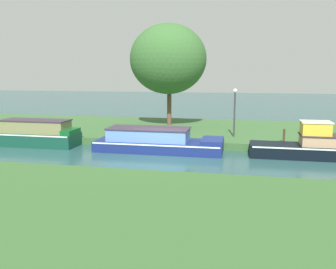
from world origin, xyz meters
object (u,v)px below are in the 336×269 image
lamp_post (235,107)px  mooring_post_far (284,136)px  forest_barge (31,134)px  navy_narrowboat (157,141)px  willow_tree_left (168,59)px

lamp_post → mooring_post_far: size_ratio=3.80×
forest_barge → navy_narrowboat: size_ratio=0.89×
willow_tree_left → lamp_post: (4.70, -3.63, -2.86)m
navy_narrowboat → lamp_post: (3.94, 2.92, 1.66)m
navy_narrowboat → lamp_post: lamp_post is taller
forest_barge → navy_narrowboat: 7.44m
navy_narrowboat → mooring_post_far: (6.61, 1.58, 0.26)m
mooring_post_far → willow_tree_left: bearing=146.0°
navy_narrowboat → forest_barge: bearing=180.0°
navy_narrowboat → mooring_post_far: size_ratio=9.10×
lamp_post → mooring_post_far: lamp_post is taller
navy_narrowboat → willow_tree_left: 8.00m
navy_narrowboat → lamp_post: 5.18m
forest_barge → willow_tree_left: 10.33m
lamp_post → mooring_post_far: (2.67, -1.35, -1.40)m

